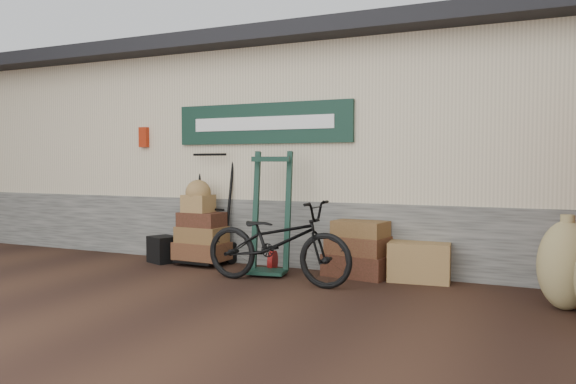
% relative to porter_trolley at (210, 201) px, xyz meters
% --- Properties ---
extents(ground, '(80.00, 80.00, 0.00)m').
position_rel_porter_trolley_xyz_m(ground, '(1.07, -0.85, -0.87)').
color(ground, black).
rests_on(ground, ground).
extents(station_building, '(14.40, 4.10, 3.20)m').
position_rel_porter_trolley_xyz_m(station_building, '(1.07, 1.89, 0.74)').
color(station_building, '#4C4C47').
rests_on(station_building, ground).
extents(porter_trolley, '(0.91, 0.70, 1.75)m').
position_rel_porter_trolley_xyz_m(porter_trolley, '(0.00, 0.00, 0.00)').
color(porter_trolley, black).
rests_on(porter_trolley, ground).
extents(green_barrow, '(0.63, 0.56, 1.56)m').
position_rel_porter_trolley_xyz_m(green_barrow, '(1.12, -0.33, -0.10)').
color(green_barrow, black).
rests_on(green_barrow, ground).
extents(suitcase_stack, '(0.87, 0.63, 0.71)m').
position_rel_porter_trolley_xyz_m(suitcase_stack, '(2.19, -0.04, -0.52)').
color(suitcase_stack, '#331E10').
rests_on(suitcase_stack, ground).
extents(wicker_hamper, '(0.76, 0.54, 0.47)m').
position_rel_porter_trolley_xyz_m(wicker_hamper, '(2.94, 0.00, -0.64)').
color(wicker_hamper, brown).
rests_on(wicker_hamper, ground).
extents(black_trunk, '(0.47, 0.44, 0.37)m').
position_rel_porter_trolley_xyz_m(black_trunk, '(-0.62, -0.26, -0.69)').
color(black_trunk, black).
rests_on(black_trunk, ground).
extents(bicycle, '(0.72, 1.90, 1.09)m').
position_rel_porter_trolley_xyz_m(bicycle, '(1.45, -0.82, -0.33)').
color(bicycle, black).
rests_on(bicycle, ground).
extents(burlap_sack_left, '(0.65, 0.60, 0.87)m').
position_rel_porter_trolley_xyz_m(burlap_sack_left, '(4.49, -0.76, -0.44)').
color(burlap_sack_left, olive).
rests_on(burlap_sack_left, ground).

